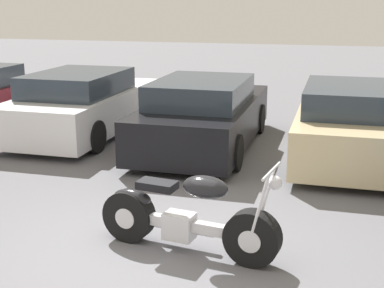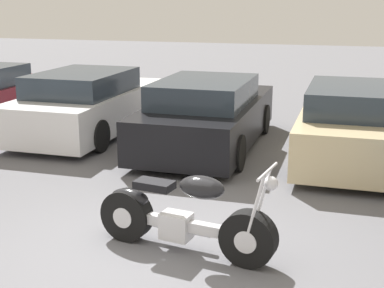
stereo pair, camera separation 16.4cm
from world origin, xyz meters
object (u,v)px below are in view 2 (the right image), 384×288
(parked_car_white, at_px, (88,104))
(parked_car_black, at_px, (207,115))
(parked_car_champagne, at_px, (355,124))
(motorcycle, at_px, (182,217))

(parked_car_white, xyz_separation_m, parked_car_black, (2.71, -0.37, 0.00))
(parked_car_black, height_order, parked_car_champagne, same)
(motorcycle, height_order, parked_car_champagne, parked_car_champagne)
(parked_car_black, relative_size, parked_car_champagne, 1.00)
(parked_car_champagne, bearing_deg, motorcycle, -112.44)
(motorcycle, relative_size, parked_car_champagne, 0.49)
(parked_car_white, bearing_deg, parked_car_champagne, -3.72)
(motorcycle, distance_m, parked_car_black, 4.49)
(motorcycle, height_order, parked_car_black, parked_car_black)
(parked_car_black, bearing_deg, parked_car_champagne, 0.43)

